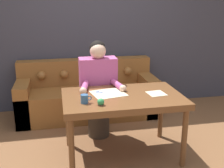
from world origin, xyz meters
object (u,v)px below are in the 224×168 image
object	(u,v)px
mug	(85,99)
dining_table	(123,102)
person	(98,89)
pin_cushion	(101,102)
couch	(87,95)
scissors	(101,93)

from	to	relation	value
mug	dining_table	bearing A→B (deg)	19.23
dining_table	person	bearing A→B (deg)	109.58
dining_table	pin_cushion	distance (m)	0.39
couch	scissors	world-z (taller)	couch
mug	couch	bearing A→B (deg)	82.95
pin_cushion	dining_table	bearing A→B (deg)	40.88
couch	dining_table	bearing A→B (deg)	-78.78
scissors	mug	distance (m)	0.36
person	pin_cushion	world-z (taller)	person
pin_cushion	scissors	bearing A→B (deg)	80.00
couch	pin_cushion	distance (m)	1.59
dining_table	scissors	world-z (taller)	scissors
couch	person	distance (m)	0.82
scissors	mug	bearing A→B (deg)	-127.57
pin_cushion	couch	bearing A→B (deg)	89.00
dining_table	mug	xyz separation A→B (m)	(-0.43, -0.15, 0.12)
person	scissors	distance (m)	0.41
couch	person	world-z (taller)	person
person	mug	distance (m)	0.74
couch	pin_cushion	world-z (taller)	couch
mug	pin_cushion	bearing A→B (deg)	-31.61
dining_table	scissors	xyz separation A→B (m)	(-0.21, 0.13, 0.08)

